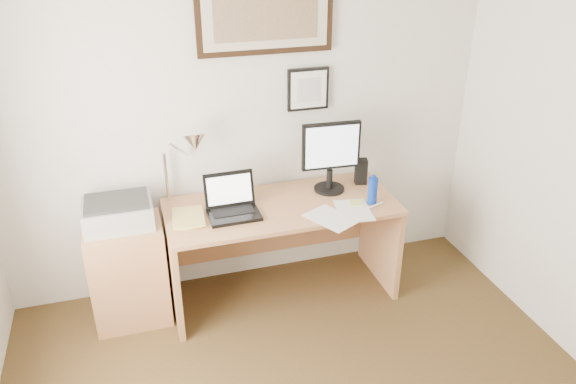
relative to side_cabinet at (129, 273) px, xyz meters
name	(u,v)px	position (x,y,z in m)	size (l,w,h in m)	color
wall_back	(246,121)	(0.92, 0.32, 0.89)	(3.50, 0.02, 2.50)	silver
side_cabinet	(129,273)	(0.00, 0.00, 0.00)	(0.50, 0.40, 0.73)	#AD7348
water_bottle	(373,191)	(1.68, -0.21, 0.48)	(0.07, 0.07, 0.19)	#0B2F9A
bottle_cap	(374,177)	(1.68, -0.21, 0.59)	(0.03, 0.03, 0.02)	#0B2F9A
speaker	(361,171)	(1.73, 0.11, 0.48)	(0.09, 0.07, 0.19)	black
paper_sheet_a	(331,218)	(1.33, -0.33, 0.39)	(0.23, 0.33, 0.00)	white
paper_sheet_b	(354,210)	(1.52, -0.27, 0.39)	(0.22, 0.32, 0.00)	white
sticky_pad	(356,203)	(1.57, -0.19, 0.39)	(0.09, 0.09, 0.01)	#D5D967
marker_pen	(375,205)	(1.68, -0.26, 0.39)	(0.02, 0.02, 0.14)	white
book	(172,219)	(0.32, -0.06, 0.40)	(0.21, 0.28, 0.02)	#D8C165
desk	(278,228)	(1.07, 0.04, 0.15)	(1.60, 0.70, 0.75)	#AD7348
laptop	(232,205)	(0.72, -0.07, 0.44)	(0.34, 0.30, 0.26)	black
lcd_monitor	(331,154)	(1.47, 0.06, 0.68)	(0.42, 0.22, 0.52)	black
printer	(118,212)	(-0.01, 0.03, 0.45)	(0.44, 0.34, 0.18)	#A2A2A5
desk_lamp	(192,145)	(0.51, 0.13, 0.82)	(0.29, 0.27, 0.53)	silver
picture_large	(266,18)	(1.07, 0.29, 1.59)	(0.92, 0.04, 0.47)	black
picture_small	(308,89)	(1.37, 0.29, 1.09)	(0.30, 0.03, 0.30)	black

